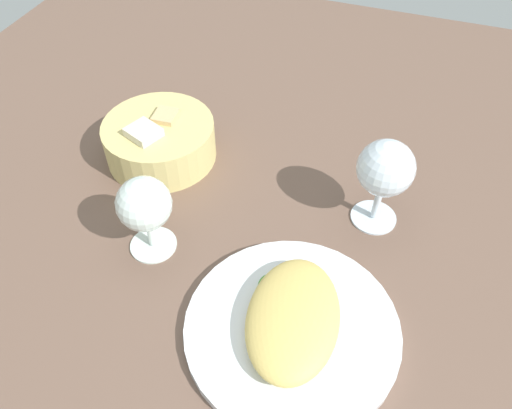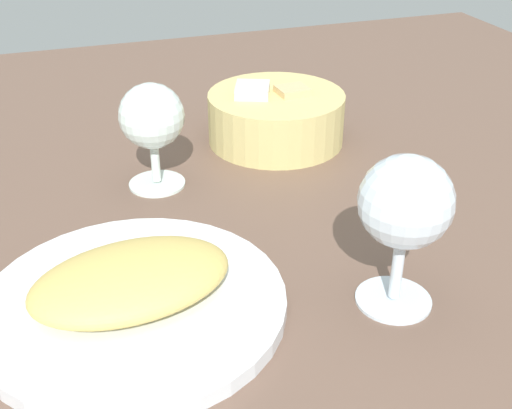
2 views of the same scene
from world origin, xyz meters
TOP-DOWN VIEW (x-y plane):
  - ground_plane at (0.00, 0.00)cm, footprint 140.00×140.00cm
  - plate at (-15.49, -9.67)cm, footprint 25.75×25.75cm
  - omelette at (-15.49, -9.67)cm, footprint 18.08×12.86cm
  - lettuce_garnish at (-10.89, -5.83)cm, footprint 3.92×3.92cm
  - bread_basket at (7.75, 19.18)cm, footprint 17.35×17.35cm
  - wine_glass_near at (5.88, -15.54)cm, footprint 7.71×7.71cm
  - wine_glass_far at (-9.21, 12.04)cm, footprint 7.18×7.18cm

SIDE VIEW (x-z plane):
  - ground_plane at x=0.00cm, z-range -2.00..0.00cm
  - plate at x=-15.49cm, z-range 0.00..1.40cm
  - lettuce_garnish at x=-10.89cm, z-range 1.40..2.90cm
  - omelette at x=-15.49cm, z-range 1.40..5.06cm
  - bread_basket at x=7.75cm, z-range -0.51..7.16cm
  - wine_glass_far at x=-9.21cm, z-range 1.86..13.88cm
  - wine_glass_near at x=5.88cm, z-range 2.43..16.17cm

